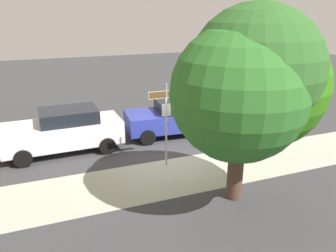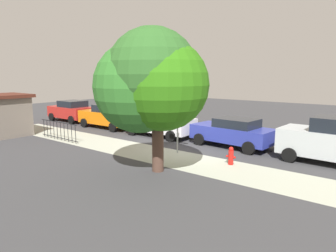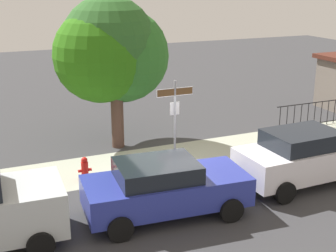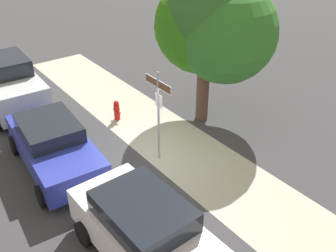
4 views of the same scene
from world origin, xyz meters
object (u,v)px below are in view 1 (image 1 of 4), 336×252
object	(u,v)px
street_sign	(166,111)
shade_tree	(251,84)
car_silver	(270,103)
car_blue	(176,117)
fire_hydrant	(241,145)
car_white	(64,130)

from	to	relation	value
street_sign	shade_tree	world-z (taller)	shade_tree
car_silver	car_blue	world-z (taller)	car_silver
street_sign	fire_hydrant	distance (m)	3.40
shade_tree	car_silver	size ratio (longest dim) A/B	1.28
car_blue	shade_tree	bearing A→B (deg)	90.18
street_sign	car_silver	world-z (taller)	street_sign
street_sign	car_blue	world-z (taller)	street_sign
street_sign	car_blue	size ratio (longest dim) A/B	0.67
car_blue	car_white	world-z (taller)	car_white
car_white	fire_hydrant	world-z (taller)	car_white
fire_hydrant	shade_tree	bearing A→B (deg)	57.71
street_sign	car_blue	bearing A→B (deg)	-118.83
street_sign	car_silver	distance (m)	6.93
car_blue	fire_hydrant	world-z (taller)	car_blue
shade_tree	car_silver	world-z (taller)	shade_tree
street_sign	shade_tree	bearing A→B (deg)	109.42
shade_tree	fire_hydrant	bearing A→B (deg)	-122.29
car_silver	car_blue	xyz separation A→B (m)	(4.80, -0.23, -0.21)
street_sign	fire_hydrant	xyz separation A→B (m)	(-2.98, 0.20, -1.63)
shade_tree	car_silver	bearing A→B (deg)	-132.39
car_blue	car_white	bearing A→B (deg)	7.01
car_silver	car_white	xyz separation A→B (m)	(9.60, -0.02, -0.14)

